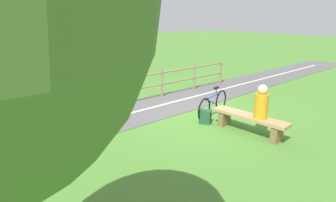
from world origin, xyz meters
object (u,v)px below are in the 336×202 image
object	(u,v)px
person_seated	(261,103)
bicycle	(213,104)
backpack	(205,117)
bench	(249,120)

from	to	relation	value
person_seated	bicycle	distance (m)	1.83
bicycle	backpack	distance (m)	0.70
backpack	person_seated	bearing A→B (deg)	-162.42
backpack	bicycle	bearing A→B (deg)	-62.98
bicycle	backpack	xyz separation A→B (m)	(-0.31, 0.60, -0.17)
person_seated	bicycle	bearing A→B (deg)	-11.68
bench	bicycle	distance (m)	1.48
bicycle	backpack	size ratio (longest dim) A/B	4.37
bench	backpack	xyz separation A→B (m)	(1.16, 0.42, -0.15)
person_seated	bicycle	world-z (taller)	person_seated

